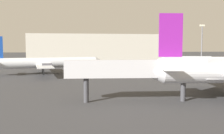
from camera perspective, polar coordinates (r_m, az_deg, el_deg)
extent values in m
cone|color=white|center=(34.47, 8.34, -0.73)|extent=(4.46, 4.13, 3.69)
cube|color=white|center=(34.98, 12.45, -0.11)|extent=(3.38, 8.73, 0.16)
cube|color=purple|center=(35.01, 13.39, 7.15)|extent=(3.25, 0.67, 5.93)
cylinder|color=silver|center=(69.35, -14.58, 0.98)|extent=(26.61, 7.43, 2.82)
cone|color=silver|center=(71.91, -2.72, 1.26)|extent=(3.55, 3.32, 2.82)
cube|color=silver|center=(69.30, -15.66, 0.60)|extent=(8.20, 26.01, 0.20)
cylinder|color=#4C4C54|center=(74.22, -15.24, 0.78)|extent=(2.71, 1.91, 1.49)
cylinder|color=#4C4C54|center=(64.48, -14.73, 0.19)|extent=(2.71, 1.91, 1.49)
cube|color=black|center=(70.63, -7.65, -0.69)|extent=(0.48, 0.48, 1.73)
cube|color=black|center=(71.10, -15.70, -0.79)|extent=(0.48, 0.48, 1.73)
cube|color=black|center=(67.80, -15.55, -1.06)|extent=(0.48, 0.48, 1.73)
cylinder|color=#B2BCCC|center=(107.15, 17.56, 1.83)|extent=(16.50, 6.55, 2.20)
cone|color=#B2BCCC|center=(109.26, 22.45, 1.74)|extent=(2.93, 2.77, 2.20)
cone|color=#B2BCCC|center=(105.84, 12.51, 1.90)|extent=(2.93, 2.77, 2.20)
cube|color=#B2BCCC|center=(107.02, 17.12, 1.66)|extent=(8.27, 18.65, 0.17)
cube|color=#B2BCCC|center=(105.98, 13.35, 2.01)|extent=(3.23, 6.19, 0.11)
cube|color=#1947B2|center=(105.92, 13.58, 3.73)|extent=(2.24, 0.81, 4.62)
cylinder|color=#4C4C54|center=(110.54, 17.05, 1.70)|extent=(2.39, 1.80, 1.28)
cylinder|color=#4C4C54|center=(103.68, 17.72, 1.49)|extent=(2.39, 1.80, 1.28)
cube|color=black|center=(108.33, 20.28, 0.86)|extent=(0.44, 0.44, 1.30)
cube|color=black|center=(108.49, 16.97, 0.95)|extent=(0.44, 0.44, 1.30)
cube|color=black|center=(105.71, 17.23, 0.85)|extent=(0.44, 0.44, 1.30)
cube|color=silver|center=(33.74, 5.42, -0.37)|extent=(19.21, 3.25, 2.40)
cube|color=silver|center=(36.89, 21.87, -0.26)|extent=(2.63, 3.00, 2.80)
cylinder|color=#3F3F44|center=(35.77, 16.09, -4.92)|extent=(0.70, 0.70, 3.38)
cylinder|color=#3F3F44|center=(33.76, -5.98, -5.33)|extent=(0.70, 0.70, 3.38)
cylinder|color=slate|center=(122.95, 20.00, 4.91)|extent=(0.50, 0.50, 16.77)
cube|color=#F2EACC|center=(123.32, 20.12, 9.00)|extent=(2.40, 0.50, 0.80)
cube|color=beige|center=(142.15, -3.75, 4.62)|extent=(73.43, 20.49, 14.17)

